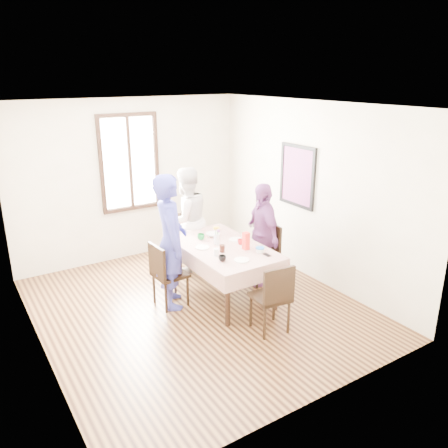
{
  "coord_description": "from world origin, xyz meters",
  "views": [
    {
      "loc": [
        -2.65,
        -4.83,
        3.06
      ],
      "look_at": [
        0.49,
        0.07,
        1.1
      ],
      "focal_mm": 36.0,
      "sensor_mm": 36.0,
      "label": 1
    }
  ],
  "objects_px": {
    "chair_right": "(262,254)",
    "person_right": "(261,234)",
    "chair_near": "(270,297)",
    "person_far": "(186,220)",
    "dining_table": "(222,271)",
    "chair_far": "(186,243)",
    "chair_left": "(170,274)",
    "person_left": "(170,242)"
  },
  "relations": [
    {
      "from": "dining_table",
      "to": "person_far",
      "type": "height_order",
      "value": "person_far"
    },
    {
      "from": "dining_table",
      "to": "chair_far",
      "type": "xyz_separation_m",
      "value": [
        0.0,
        1.1,
        0.08
      ]
    },
    {
      "from": "person_far",
      "to": "chair_left",
      "type": "bearing_deg",
      "value": 46.34
    },
    {
      "from": "chair_left",
      "to": "person_left",
      "type": "bearing_deg",
      "value": 86.51
    },
    {
      "from": "chair_right",
      "to": "person_right",
      "type": "xyz_separation_m",
      "value": [
        -0.02,
        0.0,
        0.33
      ]
    },
    {
      "from": "chair_right",
      "to": "chair_near",
      "type": "distance_m",
      "value": 1.37
    },
    {
      "from": "chair_right",
      "to": "person_left",
      "type": "relative_size",
      "value": 0.49
    },
    {
      "from": "chair_left",
      "to": "person_left",
      "type": "xyz_separation_m",
      "value": [
        0.02,
        -0.0,
        0.47
      ]
    },
    {
      "from": "person_left",
      "to": "dining_table",
      "type": "bearing_deg",
      "value": -82.3
    },
    {
      "from": "chair_left",
      "to": "chair_far",
      "type": "xyz_separation_m",
      "value": [
        0.75,
        0.95,
        0.0
      ]
    },
    {
      "from": "person_right",
      "to": "chair_far",
      "type": "bearing_deg",
      "value": -132.55
    },
    {
      "from": "dining_table",
      "to": "chair_near",
      "type": "distance_m",
      "value": 1.11
    },
    {
      "from": "chair_left",
      "to": "chair_right",
      "type": "distance_m",
      "value": 1.49
    },
    {
      "from": "chair_near",
      "to": "person_far",
      "type": "relative_size",
      "value": 0.54
    },
    {
      "from": "chair_far",
      "to": "person_right",
      "type": "xyz_separation_m",
      "value": [
        0.73,
        -1.05,
        0.33
      ]
    },
    {
      "from": "person_far",
      "to": "chair_near",
      "type": "bearing_deg",
      "value": 85.0
    },
    {
      "from": "person_left",
      "to": "chair_far",
      "type": "bearing_deg",
      "value": -17.91
    },
    {
      "from": "chair_left",
      "to": "person_left",
      "type": "distance_m",
      "value": 0.47
    },
    {
      "from": "dining_table",
      "to": "person_right",
      "type": "height_order",
      "value": "person_right"
    },
    {
      "from": "chair_far",
      "to": "person_left",
      "type": "bearing_deg",
      "value": 62.34
    },
    {
      "from": "chair_far",
      "to": "person_left",
      "type": "relative_size",
      "value": 0.49
    },
    {
      "from": "chair_far",
      "to": "person_left",
      "type": "distance_m",
      "value": 1.29
    },
    {
      "from": "dining_table",
      "to": "chair_right",
      "type": "xyz_separation_m",
      "value": [
        0.75,
        0.05,
        0.08
      ]
    },
    {
      "from": "chair_near",
      "to": "person_left",
      "type": "height_order",
      "value": "person_left"
    },
    {
      "from": "chair_left",
      "to": "person_far",
      "type": "xyz_separation_m",
      "value": [
        0.75,
        0.93,
        0.39
      ]
    },
    {
      "from": "chair_left",
      "to": "person_right",
      "type": "bearing_deg",
      "value": 82.61
    },
    {
      "from": "dining_table",
      "to": "person_left",
      "type": "relative_size",
      "value": 0.87
    },
    {
      "from": "chair_left",
      "to": "chair_near",
      "type": "xyz_separation_m",
      "value": [
        0.75,
        -1.25,
        0.0
      ]
    },
    {
      "from": "chair_far",
      "to": "person_left",
      "type": "height_order",
      "value": "person_left"
    },
    {
      "from": "chair_left",
      "to": "person_far",
      "type": "relative_size",
      "value": 0.54
    },
    {
      "from": "chair_near",
      "to": "person_right",
      "type": "distance_m",
      "value": 1.4
    },
    {
      "from": "chair_right",
      "to": "dining_table",
      "type": "bearing_deg",
      "value": 100.36
    },
    {
      "from": "chair_near",
      "to": "person_far",
      "type": "bearing_deg",
      "value": 96.8
    },
    {
      "from": "person_far",
      "to": "chair_right",
      "type": "bearing_deg",
      "value": 120.84
    },
    {
      "from": "chair_left",
      "to": "dining_table",
      "type": "bearing_deg",
      "value": 75.11
    },
    {
      "from": "chair_right",
      "to": "person_far",
      "type": "distance_m",
      "value": 1.33
    },
    {
      "from": "chair_far",
      "to": "person_far",
      "type": "xyz_separation_m",
      "value": [
        0.0,
        -0.02,
        0.39
      ]
    },
    {
      "from": "chair_far",
      "to": "person_right",
      "type": "height_order",
      "value": "person_right"
    },
    {
      "from": "chair_right",
      "to": "person_left",
      "type": "height_order",
      "value": "person_left"
    },
    {
      "from": "person_left",
      "to": "person_right",
      "type": "distance_m",
      "value": 1.46
    },
    {
      "from": "chair_left",
      "to": "chair_far",
      "type": "distance_m",
      "value": 1.21
    },
    {
      "from": "chair_left",
      "to": "chair_near",
      "type": "height_order",
      "value": "same"
    }
  ]
}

